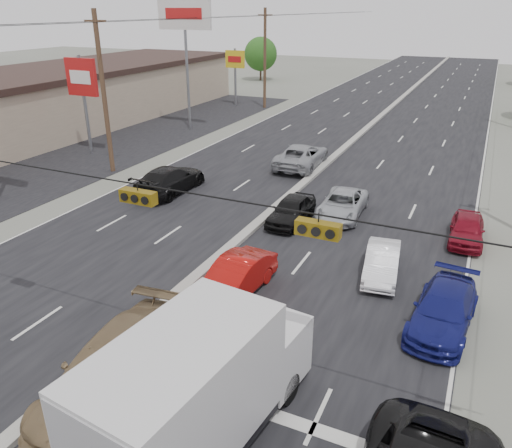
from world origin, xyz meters
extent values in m
plane|color=#606356|center=(0.00, 0.00, 0.00)|extent=(200.00, 200.00, 0.00)
cube|color=black|center=(0.00, 30.00, 0.00)|extent=(20.00, 160.00, 0.02)
cube|color=gray|center=(0.00, 30.00, 0.10)|extent=(0.50, 160.00, 0.20)
cube|color=tan|center=(-26.00, 25.00, 2.30)|extent=(12.00, 42.00, 4.60)
cube|color=black|center=(-17.00, 25.00, 0.00)|extent=(10.00, 42.00, 0.02)
cylinder|color=#422D1E|center=(-12.50, 15.00, 5.00)|extent=(0.30, 0.30, 10.00)
cube|color=#422D1E|center=(-12.50, 15.00, 9.30)|extent=(1.60, 0.12, 0.12)
cylinder|color=#422D1E|center=(-12.50, 40.00, 5.00)|extent=(0.30, 0.30, 10.00)
cube|color=#422D1E|center=(-12.50, 40.00, 9.30)|extent=(1.60, 0.12, 0.12)
cylinder|color=black|center=(0.00, 0.00, 5.80)|extent=(25.00, 0.04, 0.04)
cube|color=#72590C|center=(1.50, 0.00, 5.45)|extent=(1.05, 0.30, 0.35)
cube|color=#72590C|center=(6.50, 0.00, 5.45)|extent=(1.05, 0.30, 0.35)
cylinder|color=slate|center=(-17.00, 18.00, 3.50)|extent=(0.24, 0.24, 7.00)
cube|color=#B21414|center=(-17.00, 18.00, 5.50)|extent=(2.60, 0.25, 2.60)
cylinder|color=slate|center=(-14.50, 28.00, 5.50)|extent=(0.24, 0.24, 11.00)
cube|color=silver|center=(-14.50, 28.00, 9.55)|extent=(5.00, 0.25, 2.50)
cylinder|color=slate|center=(-16.00, 40.00, 3.00)|extent=(0.24, 0.24, 6.00)
cube|color=gold|center=(-16.00, 40.00, 4.90)|extent=(2.20, 0.25, 1.80)
cylinder|color=#382619|center=(-22.00, 60.00, 1.08)|extent=(0.28, 0.28, 2.16)
sphere|color=#174712|center=(-22.00, 60.00, 3.72)|extent=(4.80, 4.80, 4.80)
cube|color=black|center=(4.51, -1.99, 0.45)|extent=(3.10, 7.22, 0.25)
cube|color=silver|center=(4.41, -2.78, 2.15)|extent=(3.06, 5.26, 2.80)
cube|color=silver|center=(4.80, 0.54, 1.25)|extent=(2.60, 2.17, 1.80)
cylinder|color=black|center=(3.73, 0.42, 0.45)|extent=(0.40, 0.93, 0.90)
cylinder|color=black|center=(5.82, 0.17, 0.45)|extent=(0.40, 0.93, 0.90)
imported|color=olive|center=(1.40, -1.59, 0.87)|extent=(3.07, 6.25, 1.75)
imported|color=#A60E0A|center=(1.96, 4.57, 0.70)|extent=(1.82, 4.37, 1.41)
imported|color=black|center=(1.40, 11.93, 0.67)|extent=(1.64, 3.95, 1.34)
imported|color=white|center=(6.70, 8.32, 0.61)|extent=(1.76, 3.83, 1.22)
imported|color=#A8ABAF|center=(3.50, 13.85, 0.63)|extent=(2.29, 4.61, 1.25)
imported|color=navy|center=(9.33, 5.64, 0.67)|extent=(2.25, 4.73, 1.33)
imported|color=maroon|center=(9.60, 13.22, 0.63)|extent=(1.60, 3.75, 1.26)
imported|color=black|center=(-6.70, 13.18, 0.77)|extent=(2.18, 5.32, 1.54)
imported|color=gray|center=(-1.40, 21.11, 0.79)|extent=(2.85, 5.77, 1.57)
camera|label=1|loc=(9.54, -9.96, 10.08)|focal=35.00mm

